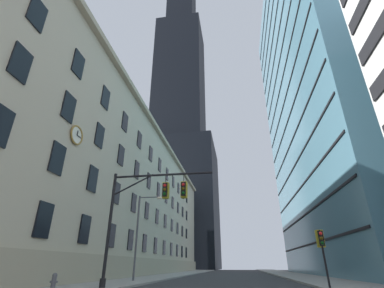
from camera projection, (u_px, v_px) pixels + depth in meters
station_building at (115, 201)px, 45.06m from camera, size 16.49×71.06×22.39m
dark_skyscraper at (180, 109)px, 115.09m from camera, size 28.81×28.81×215.50m
glass_office_midrise at (331, 90)px, 47.79m from camera, size 16.69×41.99×59.78m
traffic_signal_mast at (151, 203)px, 17.45m from camera, size 6.91×0.63×7.01m
traffic_light_near_right at (321, 241)px, 16.80m from camera, size 0.40×0.63×3.27m
street_lamppost at (141, 228)px, 24.65m from camera, size 2.36×0.32×7.30m
fire_hydrant at (54, 281)px, 14.11m from camera, size 0.42×0.26×0.85m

